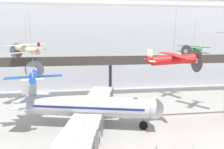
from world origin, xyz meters
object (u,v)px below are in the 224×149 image
at_px(suspended_plane_red_highwing, 173,59).
at_px(suspended_plane_green_biplane, 193,50).
at_px(suspended_plane_cream_biplane, 27,49).
at_px(stanchion_barrier, 193,149).
at_px(airliner_silver_main, 86,106).
at_px(suspended_plane_blue_trainer, 34,75).

distance_m(suspended_plane_red_highwing, suspended_plane_green_biplane, 16.94).
relative_size(suspended_plane_cream_biplane, stanchion_barrier, 7.66).
distance_m(suspended_plane_cream_biplane, stanchion_barrier, 33.56).
height_order(suspended_plane_cream_biplane, suspended_plane_red_highwing, suspended_plane_cream_biplane).
xyz_separation_m(suspended_plane_green_biplane, stanchion_barrier, (-9.55, -19.04, -10.73)).
bearing_deg(suspended_plane_cream_biplane, stanchion_barrier, 174.74).
height_order(airliner_silver_main, suspended_plane_blue_trainer, suspended_plane_blue_trainer).
distance_m(suspended_plane_blue_trainer, suspended_plane_red_highwing, 19.93).
height_order(suspended_plane_blue_trainer, suspended_plane_cream_biplane, suspended_plane_cream_biplane).
bearing_deg(suspended_plane_blue_trainer, suspended_plane_red_highwing, -107.56).
relative_size(airliner_silver_main, suspended_plane_green_biplane, 3.44).
bearing_deg(stanchion_barrier, suspended_plane_red_highwing, 98.51).
height_order(suspended_plane_green_biplane, stanchion_barrier, suspended_plane_green_biplane).
bearing_deg(airliner_silver_main, suspended_plane_green_biplane, 37.57).
bearing_deg(airliner_silver_main, suspended_plane_blue_trainer, -161.79).
xyz_separation_m(suspended_plane_red_highwing, stanchion_barrier, (0.85, -5.67, -10.61)).
height_order(airliner_silver_main, suspended_plane_green_biplane, suspended_plane_green_biplane).
bearing_deg(suspended_plane_red_highwing, stanchion_barrier, -80.97).
relative_size(suspended_plane_blue_trainer, suspended_plane_green_biplane, 1.25).
distance_m(suspended_plane_cream_biplane, suspended_plane_green_biplane, 34.13).
xyz_separation_m(suspended_plane_cream_biplane, stanchion_barrier, (24.56, -19.98, -11.12)).
bearing_deg(suspended_plane_green_biplane, stanchion_barrier, 33.28).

